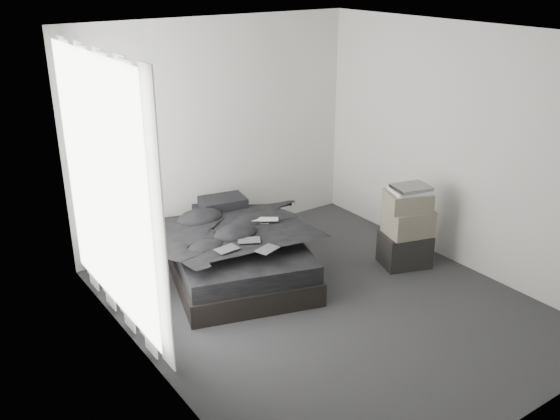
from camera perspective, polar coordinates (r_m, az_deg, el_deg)
floor at (r=6.23m, az=4.26°, el=-8.69°), size 3.60×4.20×0.01m
ceiling at (r=5.39m, az=5.07°, el=15.79°), size 3.60×4.20×0.01m
wall_back at (r=7.35m, az=-5.86°, el=7.12°), size 3.60×0.01×2.60m
wall_front at (r=4.40m, az=22.24°, el=-5.03°), size 3.60×0.01×2.60m
wall_left at (r=4.81m, az=-12.22°, el=-1.50°), size 0.01×4.20×2.60m
wall_right at (r=6.92m, az=16.31°, el=5.40°), size 0.01×4.20×2.60m
window_left at (r=5.59m, az=-15.75°, el=2.08°), size 0.02×2.00×2.30m
curtain_left at (r=5.63m, az=-15.21°, el=1.51°), size 0.06×2.12×2.48m
bed at (r=6.70m, az=-3.92°, el=-5.16°), size 1.79×2.08×0.24m
mattress at (r=6.61m, az=-3.97°, el=-3.50°), size 1.73×2.01×0.19m
duvet at (r=6.49m, az=-3.92°, el=-2.09°), size 1.68×1.82×0.21m
pillow_lower at (r=7.15m, az=-5.71°, el=-0.16°), size 0.61×0.50×0.12m
pillow_upper at (r=7.10m, az=-5.24°, el=0.71°), size 0.55×0.43×0.11m
laptop at (r=6.60m, az=-1.39°, el=-0.54°), size 0.34×0.31×0.02m
comic_a at (r=6.02m, az=-4.90°, el=-3.02°), size 0.24×0.17×0.01m
comic_b at (r=6.19m, az=-2.86°, el=-2.18°), size 0.27×0.24×0.01m
comic_c at (r=5.99m, az=-1.17°, el=-2.97°), size 0.26×0.21×0.01m
side_stand at (r=6.50m, az=-13.35°, el=-4.82°), size 0.44×0.44×0.62m
papers at (r=6.36m, az=-13.49°, el=-2.28°), size 0.30×0.28×0.01m
floor_books at (r=6.34m, az=-7.37°, el=-7.44°), size 0.19×0.25×0.15m
box_lower at (r=7.06m, az=11.33°, el=-3.50°), size 0.61×0.54×0.37m
box_mid at (r=6.92m, az=11.66°, el=-1.06°), size 0.56×0.49×0.29m
box_upper at (r=6.83m, az=11.61°, el=0.83°), size 0.56×0.51×0.20m
art_book_white at (r=6.79m, az=11.77°, el=1.77°), size 0.47×0.42×0.04m
art_book_snake at (r=6.77m, az=11.91°, el=2.04°), size 0.43×0.38×0.04m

